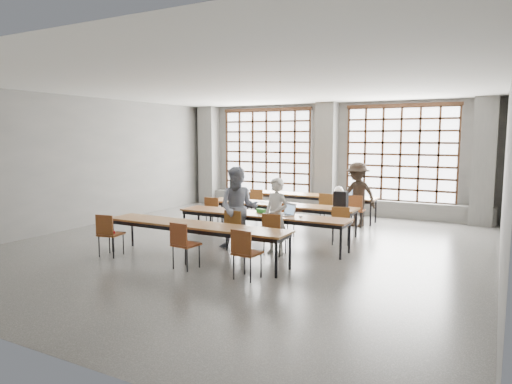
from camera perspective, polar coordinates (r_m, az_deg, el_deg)
floor at (r=10.25m, az=-1.28°, el=-6.78°), size 11.00×11.00×0.00m
ceiling at (r=10.02m, az=-1.33°, el=13.07°), size 11.00×11.00×0.00m
wall_back at (r=15.00m, az=9.16°, el=4.24°), size 10.00×0.00×10.00m
wall_front at (r=5.89m, az=-28.80°, el=-0.53°), size 10.00×0.00×10.00m
wall_left at (r=13.19m, az=-20.59°, el=3.54°), size 0.00×11.00×11.00m
wall_right at (r=8.68m, az=28.75°, el=1.60°), size 0.00×11.00×11.00m
column_left at (r=16.79m, az=-5.87°, el=4.57°), size 0.60×0.55×3.50m
column_mid at (r=14.74m, az=8.80°, el=4.20°), size 0.60×0.55×3.50m
column_right at (r=13.90m, az=26.59°, el=3.40°), size 0.60×0.55×3.50m
window_left at (r=15.81m, az=1.32°, el=5.01°), size 3.32×0.12×3.00m
window_right at (r=14.34m, az=17.61°, el=4.49°), size 3.32×0.12×3.00m
sill_ledge at (r=14.96m, az=8.80°, el=-1.53°), size 9.80×0.35×0.50m
desk_row_a at (r=13.63m, az=6.63°, el=-0.56°), size 4.00×0.70×0.73m
desk_row_b at (r=11.66m, az=2.94°, el=-1.79°), size 4.00×0.70×0.73m
desk_row_c at (r=10.15m, az=0.70°, el=-3.08°), size 4.00×0.70×0.73m
desk_row_d at (r=9.06m, az=-7.67°, el=-4.35°), size 4.00×0.70×0.73m
chair_back_left at (r=13.66m, az=0.22°, el=-1.04°), size 0.48×0.48×0.88m
chair_back_mid at (r=12.79m, az=8.90°, el=-1.67°), size 0.43×0.43×0.88m
chair_back_right at (r=12.55m, az=12.37°, el=-1.91°), size 0.44×0.45×0.88m
chair_mid_left at (r=11.91m, az=-5.31°, el=-2.24°), size 0.46×0.47×0.88m
chair_mid_centre at (r=10.95m, az=3.40°, el=-3.03°), size 0.43×0.44×0.88m
chair_mid_right at (r=10.44m, az=10.53°, el=-3.63°), size 0.52×0.52×0.88m
chair_front_left at (r=9.78m, az=-2.57°, el=-4.23°), size 0.43×0.43×0.88m
chair_front_right at (r=9.36m, az=2.20°, el=-4.74°), size 0.44×0.45×0.88m
chair_near_left at (r=9.72m, az=-17.97°, el=-4.63°), size 0.48×0.49×0.88m
chair_near_mid at (r=8.48m, az=-9.10°, el=-6.04°), size 0.45×0.46×0.88m
chair_near_right at (r=7.78m, az=-1.40°, el=-7.14°), size 0.44×0.45×0.88m
student_male at (r=9.42m, az=2.53°, el=-3.05°), size 0.66×0.52×1.59m
student_female at (r=9.83m, az=-2.20°, el=-2.06°), size 1.05×0.94×1.79m
student_back at (r=12.63m, az=12.55°, el=-0.32°), size 1.26×0.93×1.74m
laptop_front at (r=9.97m, az=3.92°, el=-2.54°), size 0.46×0.44×0.26m
laptop_back at (r=13.29m, az=12.13°, el=-0.31°), size 0.45×0.42×0.26m
mouse at (r=9.72m, az=5.62°, el=-3.05°), size 0.11×0.08×0.04m
green_box at (r=10.23m, az=0.66°, el=-2.38°), size 0.27×0.18×0.09m
phone at (r=9.97m, az=1.35°, el=-2.84°), size 0.14×0.09×0.01m
paper_sheet_a at (r=11.96m, az=0.44°, el=-1.23°), size 0.33×0.25×0.00m
paper_sheet_b at (r=11.73m, az=1.51°, el=-1.39°), size 0.33×0.26×0.00m
paper_sheet_c at (r=11.61m, az=3.39°, el=-1.50°), size 0.31×0.22×0.00m
backpack at (r=11.08m, az=10.55°, el=-0.96°), size 0.33×0.21×0.40m
plastic_bag at (r=13.35m, az=10.31°, el=0.12°), size 0.31×0.27×0.29m
red_pouch at (r=9.79m, az=-17.69°, el=-4.76°), size 0.21×0.14×0.06m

